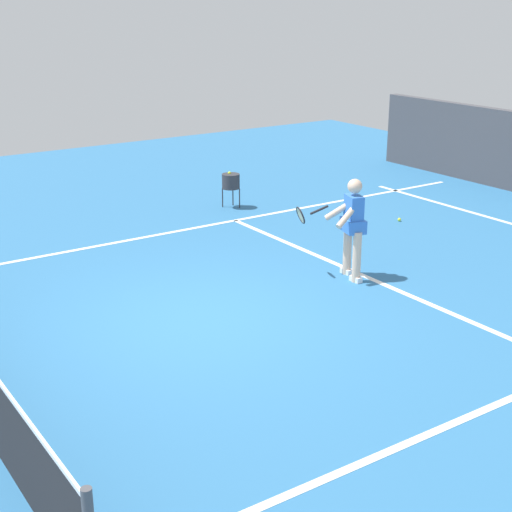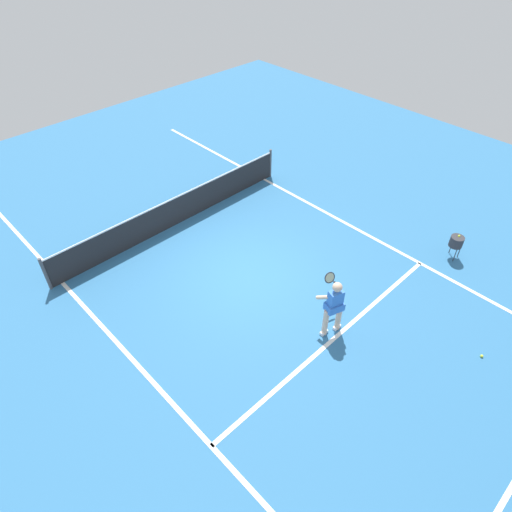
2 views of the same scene
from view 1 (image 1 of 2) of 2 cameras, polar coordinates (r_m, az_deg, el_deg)
The scene contains 7 objects.
ground_plane at distance 10.22m, azimuth -4.04°, elevation -4.71°, with size 25.04×25.04×0.00m, color teal.
service_line_marking at distance 11.82m, azimuth 8.17°, elevation -1.50°, with size 7.43×0.10×0.01m, color white.
sideline_left_marking at distance 7.60m, azimuth 10.66°, elevation -13.95°, with size 0.10×17.26×0.01m, color white.
sideline_right_marking at distance 13.37m, azimuth -12.09°, elevation 0.70°, with size 0.10×17.26×0.01m, color white.
tennis_player at distance 11.47m, azimuth 7.17°, elevation 2.35°, with size 0.97×0.88×1.55m.
tennis_ball_near at distance 14.83m, azimuth 10.73°, elevation 2.71°, with size 0.07×0.07×0.07m, color #D1E533.
ball_hopper at distance 15.43m, azimuth -1.91°, elevation 5.63°, with size 0.36×0.36×0.74m.
Camera 1 is at (-8.14, 4.64, 4.09)m, focal length 53.18 mm.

